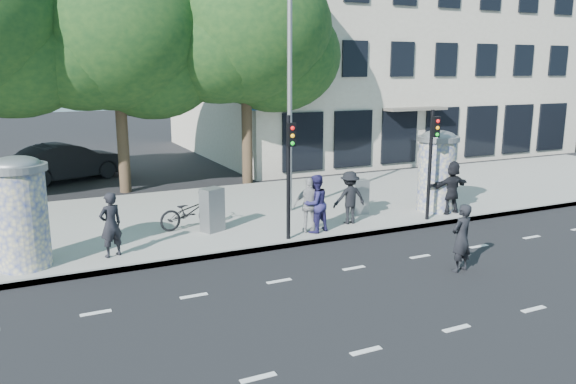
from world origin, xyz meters
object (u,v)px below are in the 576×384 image
ad_column_right (437,169)px  ped_e (310,205)px  ped_f (451,187)px  cabinet_right (359,197)px  ped_c (315,204)px  ped_b (111,225)px  ad_column_left (20,210)px  car_mid (68,162)px  traffic_pole_far (432,154)px  traffic_pole_near (289,165)px  cabinet_left (212,210)px  ped_a (23,234)px  man_road (461,238)px  ped_d (350,197)px  bicycle (189,212)px  street_lamp (291,67)px

ad_column_right → ped_e: 5.04m
ped_f → cabinet_right: ped_f is taller
ped_c → ped_b: bearing=-18.8°
ad_column_left → car_mid: (1.88, 11.72, -0.72)m
traffic_pole_far → car_mid: traffic_pole_far is taller
ad_column_right → traffic_pole_far: bearing=-137.8°
ped_b → cabinet_right: 7.96m
traffic_pole_near → cabinet_left: 2.77m
ad_column_left → ped_a: size_ratio=1.58×
cabinet_right → cabinet_left: bearing=-178.2°
cabinet_right → car_mid: bearing=129.2°
traffic_pole_far → car_mid: bearing=127.5°
ped_e → cabinet_left: size_ratio=1.26×
ad_column_right → ped_a: size_ratio=1.58×
car_mid → traffic_pole_far: bearing=-163.0°
traffic_pole_near → car_mid: 13.37m
ped_f → man_road: 5.10m
ad_column_left → ped_d: 8.98m
cabinet_left → ped_d: bearing=-36.6°
ped_e → ped_f: (5.13, -0.02, 0.07)m
traffic_pole_near → cabinet_right: bearing=26.0°
ped_c → man_road: size_ratio=1.01×
cabinet_right → car_mid: size_ratio=0.23×
ped_e → car_mid: bearing=-48.4°
ped_d → car_mid: bearing=-55.4°
ad_column_right → ped_b: (-10.42, -0.31, -0.57)m
ped_b → cabinet_right: ped_b is taller
traffic_pole_far → ped_e: size_ratio=2.14×
bicycle → ped_f: bearing=-115.1°
ped_b → man_road: bearing=128.3°
ped_a → ped_b: 1.97m
man_road → cabinet_left: man_road is taller
street_lamp → ped_e: bearing=-103.1°
man_road → traffic_pole_far: bearing=-129.8°
ped_e → man_road: size_ratio=0.96×
ad_column_right → car_mid: size_ratio=0.54×
ped_c → ad_column_left: bearing=-18.8°
ad_column_right → cabinet_left: (-7.45, 0.77, -0.76)m
ped_e → ped_f: 5.13m
bicycle → cabinet_left: bearing=-151.8°
ad_column_left → ped_f: size_ratio=1.53×
ped_f → bicycle: 8.36m
street_lamp → bicycle: size_ratio=4.29×
traffic_pole_near → ped_c: traffic_pole_near is taller
ped_d → car_mid: (-7.08, 11.72, -0.14)m
ped_d → ped_f: ped_f is taller
ped_d → ped_f: (3.61, -0.36, 0.07)m
ped_d → traffic_pole_far: bearing=167.2°
ped_b → ped_d: bearing=158.9°
traffic_pole_far → ped_b: size_ratio=2.07×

